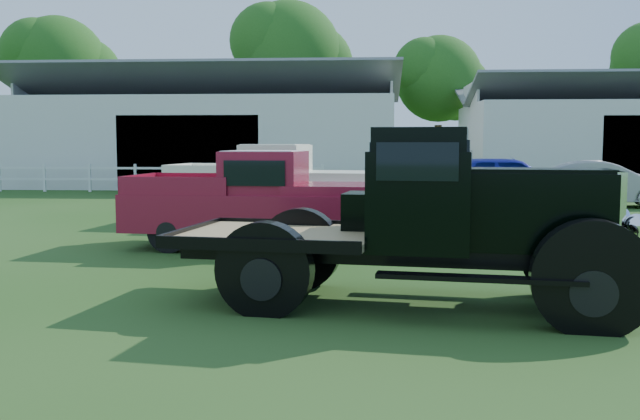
# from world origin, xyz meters

# --- Properties ---
(ground) EXTENTS (120.00, 120.00, 0.00)m
(ground) POSITION_xyz_m (0.00, 0.00, 0.00)
(ground) COLOR #143F0C
(shed_left) EXTENTS (18.80, 10.20, 5.60)m
(shed_left) POSITION_xyz_m (-7.00, 26.00, 2.80)
(shed_left) COLOR silver
(shed_left) RESTS_ON ground
(shed_right) EXTENTS (16.80, 9.20, 5.20)m
(shed_right) POSITION_xyz_m (14.00, 27.00, 2.60)
(shed_right) COLOR silver
(shed_right) RESTS_ON ground
(fence_rail) EXTENTS (14.20, 0.16, 1.20)m
(fence_rail) POSITION_xyz_m (-8.00, 20.00, 0.60)
(fence_rail) COLOR white
(fence_rail) RESTS_ON ground
(tree_a) EXTENTS (6.30, 6.30, 10.50)m
(tree_a) POSITION_xyz_m (-18.00, 33.00, 5.25)
(tree_a) COLOR #215516
(tree_a) RESTS_ON ground
(tree_b) EXTENTS (6.90, 6.90, 11.50)m
(tree_b) POSITION_xyz_m (-4.00, 34.00, 5.75)
(tree_b) COLOR #215516
(tree_b) RESTS_ON ground
(tree_c) EXTENTS (5.40, 5.40, 9.00)m
(tree_c) POSITION_xyz_m (5.00, 33.00, 4.50)
(tree_c) COLOR #215516
(tree_c) RESTS_ON ground
(vintage_flatbed) EXTENTS (5.99, 3.07, 2.26)m
(vintage_flatbed) POSITION_xyz_m (1.52, -0.65, 1.13)
(vintage_flatbed) COLOR black
(vintage_flatbed) RESTS_ON ground
(red_pickup) EXTENTS (5.51, 2.47, 1.96)m
(red_pickup) POSITION_xyz_m (-1.20, 4.22, 0.98)
(red_pickup) COLOR maroon
(red_pickup) RESTS_ON ground
(white_pickup) EXTENTS (5.70, 2.84, 2.01)m
(white_pickup) POSITION_xyz_m (-1.52, 8.36, 1.00)
(white_pickup) COLOR white
(white_pickup) RESTS_ON ground
(misc_car_blue) EXTENTS (5.23, 2.57, 1.72)m
(misc_car_blue) POSITION_xyz_m (5.33, 13.52, 0.86)
(misc_car_blue) COLOR #171E94
(misc_car_blue) RESTS_ON ground
(misc_car_grey) EXTENTS (4.78, 2.43, 1.50)m
(misc_car_grey) POSITION_xyz_m (8.65, 14.28, 0.75)
(misc_car_grey) COLOR gray
(misc_car_grey) RESTS_ON ground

